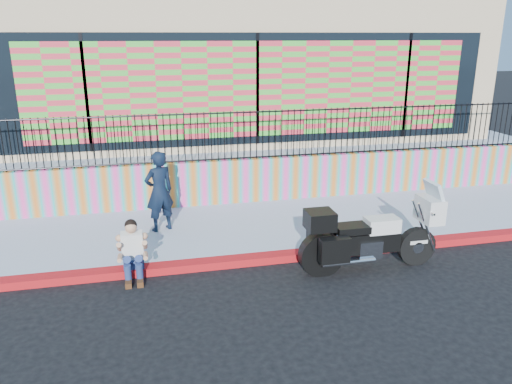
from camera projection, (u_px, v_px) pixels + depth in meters
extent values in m
plane|color=black|center=(304.00, 258.00, 9.81)|extent=(90.00, 90.00, 0.00)
cube|color=#A40B1F|center=(304.00, 254.00, 9.79)|extent=(16.00, 0.30, 0.15)
cube|color=#99A3B7|center=(282.00, 225.00, 11.32)|extent=(16.00, 3.00, 0.15)
cube|color=#F8419E|center=(265.00, 179.00, 12.62)|extent=(16.00, 0.20, 1.10)
cube|color=#99A3B7|center=(230.00, 142.00, 17.39)|extent=(16.00, 10.00, 1.25)
cube|color=tan|center=(230.00, 65.00, 16.41)|extent=(14.00, 8.00, 4.00)
cube|color=black|center=(257.00, 90.00, 12.79)|extent=(12.60, 0.04, 2.80)
cube|color=#DE3144|center=(258.00, 90.00, 12.76)|extent=(11.48, 0.02, 2.40)
cylinder|color=black|center=(416.00, 246.00, 9.45)|extent=(0.74, 0.16, 0.74)
cylinder|color=black|center=(321.00, 256.00, 9.05)|extent=(0.74, 0.16, 0.74)
cube|color=black|center=(370.00, 241.00, 9.19)|extent=(1.06, 0.31, 0.38)
cube|color=silver|center=(367.00, 247.00, 9.21)|extent=(0.45, 0.38, 0.34)
cube|color=silver|center=(382.00, 225.00, 9.14)|extent=(0.61, 0.36, 0.27)
cube|color=black|center=(352.00, 228.00, 9.02)|extent=(0.61, 0.38, 0.13)
cube|color=silver|center=(430.00, 209.00, 9.27)|extent=(0.34, 0.58, 0.47)
cube|color=silver|center=(434.00, 191.00, 9.17)|extent=(0.20, 0.51, 0.38)
cube|color=black|center=(320.00, 220.00, 8.83)|extent=(0.49, 0.47, 0.34)
cube|color=black|center=(335.00, 250.00, 8.68)|extent=(0.54, 0.20, 0.45)
cube|color=black|center=(321.00, 236.00, 9.31)|extent=(0.54, 0.20, 0.45)
cube|color=silver|center=(417.00, 241.00, 9.41)|extent=(0.36, 0.18, 0.07)
imported|color=black|center=(159.00, 191.00, 10.57)|extent=(0.75, 0.63, 1.74)
cube|color=navy|center=(134.00, 262.00, 9.08)|extent=(0.36, 0.28, 0.18)
cube|color=silver|center=(132.00, 245.00, 8.94)|extent=(0.38, 0.27, 0.54)
sphere|color=tan|center=(131.00, 227.00, 8.79)|extent=(0.21, 0.21, 0.21)
cube|color=#472814|center=(129.00, 283.00, 8.71)|extent=(0.11, 0.26, 0.10)
cube|color=#472814|center=(140.00, 282.00, 8.75)|extent=(0.11, 0.26, 0.10)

